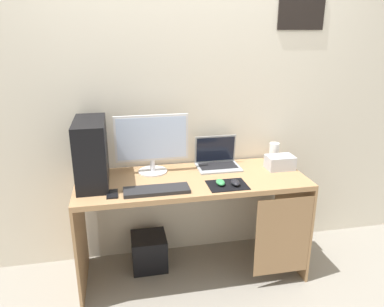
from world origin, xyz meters
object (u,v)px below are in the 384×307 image
(monitor, at_px, (152,143))
(speaker, at_px, (274,152))
(laptop, at_px, (217,161))
(projector, at_px, (280,162))
(keyboard, at_px, (157,190))
(mouse_right, at_px, (235,183))
(cell_phone, at_px, (112,194))
(mouse_left, at_px, (220,182))
(subwoofer, at_px, (149,251))
(pc_tower, at_px, (91,153))

(monitor, distance_m, speaker, 0.97)
(laptop, xyz_separation_m, projector, (0.44, -0.14, 0.00))
(keyboard, bearing_deg, mouse_right, -0.55)
(keyboard, bearing_deg, cell_phone, 177.42)
(keyboard, bearing_deg, speaker, 22.18)
(laptop, bearing_deg, projector, -17.06)
(monitor, height_order, mouse_left, monitor)
(monitor, relative_size, subwoofer, 1.99)
(projector, height_order, mouse_left, projector)
(mouse_right, distance_m, subwoofer, 0.92)
(pc_tower, relative_size, projector, 2.21)
(cell_phone, bearing_deg, mouse_left, 0.61)
(mouse_right, bearing_deg, cell_phone, 178.74)
(monitor, xyz_separation_m, speaker, (0.95, 0.05, -0.15))
(pc_tower, distance_m, subwoofer, 0.92)
(keyboard, bearing_deg, subwoofer, 98.24)
(pc_tower, xyz_separation_m, subwoofer, (0.35, 0.07, -0.85))
(monitor, xyz_separation_m, mouse_right, (0.51, -0.35, -0.20))
(keyboard, xyz_separation_m, subwoofer, (-0.04, 0.30, -0.64))
(pc_tower, relative_size, mouse_left, 4.60)
(speaker, bearing_deg, projector, -97.13)
(mouse_right, relative_size, cell_phone, 0.74)
(projector, relative_size, mouse_right, 2.08)
(mouse_right, bearing_deg, laptop, 93.38)
(speaker, relative_size, cell_phone, 1.15)
(cell_phone, distance_m, subwoofer, 0.74)
(monitor, bearing_deg, subwoofer, -143.85)
(monitor, xyz_separation_m, laptop, (0.49, 0.02, -0.18))
(speaker, xyz_separation_m, keyboard, (-0.96, -0.39, -0.06))
(pc_tower, xyz_separation_m, keyboard, (0.40, -0.23, -0.20))
(speaker, relative_size, mouse_left, 1.56)
(pc_tower, relative_size, mouse_right, 4.60)
(monitor, xyz_separation_m, projector, (0.93, -0.11, -0.17))
(mouse_left, bearing_deg, laptop, 78.20)
(speaker, distance_m, subwoofer, 1.23)
(pc_tower, distance_m, monitor, 0.42)
(monitor, relative_size, mouse_left, 5.39)
(cell_phone, bearing_deg, subwoofer, 51.36)
(monitor, bearing_deg, pc_tower, -164.33)
(pc_tower, xyz_separation_m, projector, (1.34, 0.00, -0.17))
(mouse_right, bearing_deg, speaker, 42.02)
(speaker, distance_m, mouse_left, 0.66)
(monitor, xyz_separation_m, cell_phone, (-0.29, -0.33, -0.22))
(keyboard, relative_size, subwoofer, 1.61)
(laptop, xyz_separation_m, mouse_right, (0.02, -0.37, -0.02))
(monitor, distance_m, projector, 0.95)
(monitor, xyz_separation_m, subwoofer, (-0.05, -0.04, -0.85))
(laptop, height_order, mouse_right, laptop)
(subwoofer, bearing_deg, projector, -4.15)
(keyboard, xyz_separation_m, mouse_right, (0.52, -0.01, 0.01))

